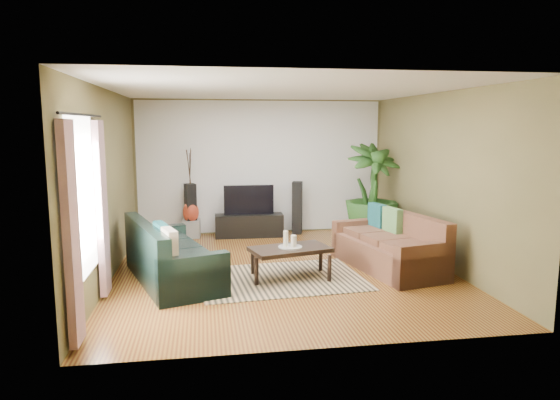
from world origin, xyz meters
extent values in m
plane|color=olive|center=(0.00, 0.00, 0.00)|extent=(5.50, 5.50, 0.00)
plane|color=white|center=(0.00, 0.00, 2.70)|extent=(5.50, 5.50, 0.00)
plane|color=brown|center=(0.00, 2.75, 1.35)|extent=(5.00, 0.00, 5.00)
plane|color=brown|center=(0.00, -2.75, 1.35)|extent=(5.00, 0.00, 5.00)
plane|color=brown|center=(-2.50, 0.00, 1.35)|extent=(0.00, 5.50, 5.50)
plane|color=brown|center=(2.50, 0.00, 1.35)|extent=(0.00, 5.50, 5.50)
plane|color=white|center=(0.00, 2.74, 1.35)|extent=(4.90, 0.00, 4.90)
plane|color=white|center=(-2.48, -1.60, 1.40)|extent=(0.00, 1.80, 1.80)
cube|color=gray|center=(-2.43, -2.35, 1.15)|extent=(0.08, 0.35, 2.20)
cube|color=gray|center=(-2.43, -0.85, 1.15)|extent=(0.08, 0.35, 2.20)
cylinder|color=black|center=(-2.43, -1.60, 2.30)|extent=(0.03, 1.90, 0.03)
cube|color=black|center=(-1.61, -0.27, 0.42)|extent=(1.54, 2.33, 0.85)
cube|color=brown|center=(1.61, -0.17, 0.42)|extent=(1.30, 2.14, 0.85)
cube|color=tan|center=(-0.09, -0.46, 0.01)|extent=(2.45, 1.83, 0.01)
cube|color=black|center=(0.05, -0.43, 0.23)|extent=(1.23, 0.87, 0.45)
cylinder|color=#999893|center=(0.05, -0.43, 0.46)|extent=(0.34, 0.34, 0.02)
cylinder|color=#EAE6C6|center=(-0.01, -0.40, 0.58)|extent=(0.07, 0.07, 0.22)
cylinder|color=white|center=(0.09, -0.47, 0.56)|extent=(0.07, 0.07, 0.17)
cylinder|color=#F0E1CB|center=(0.12, -0.37, 0.54)|extent=(0.07, 0.07, 0.14)
cube|color=black|center=(-0.28, 2.38, 0.22)|extent=(1.35, 0.43, 0.45)
cube|color=black|center=(-0.28, 2.40, 0.74)|extent=(0.98, 0.05, 0.58)
cube|color=black|center=(-1.42, 2.50, 0.53)|extent=(0.25, 0.26, 1.06)
cube|color=black|center=(0.71, 2.50, 0.53)|extent=(0.25, 0.26, 1.06)
imported|color=#1F4416|center=(1.99, 1.71, 0.92)|extent=(1.26, 1.26, 1.85)
cylinder|color=black|center=(1.99, 1.71, 0.13)|extent=(0.34, 0.34, 0.27)
cube|color=gray|center=(-1.42, 2.50, 0.17)|extent=(0.36, 0.36, 0.34)
ellipsoid|color=maroon|center=(-1.42, 2.50, 0.50)|extent=(0.31, 0.31, 0.44)
cube|color=#935A30|center=(-2.10, 0.68, 0.25)|extent=(0.50, 0.50, 0.50)
camera|label=1|loc=(-1.16, -7.30, 2.19)|focal=32.00mm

